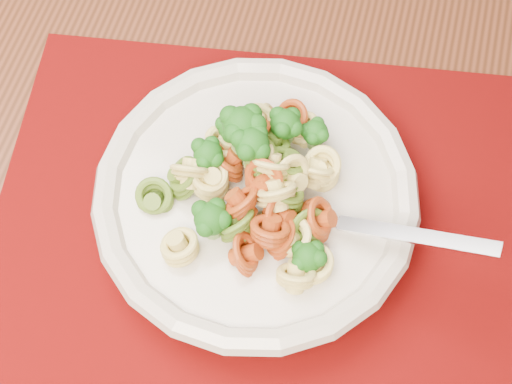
% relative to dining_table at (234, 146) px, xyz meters
% --- Properties ---
extents(dining_table, '(1.60, 1.22, 0.71)m').
position_rel_dining_table_xyz_m(dining_table, '(0.00, 0.00, 0.00)').
color(dining_table, '#592B19').
rests_on(dining_table, ground).
extents(placemat, '(0.52, 0.46, 0.00)m').
position_rel_dining_table_xyz_m(placemat, '(0.08, -0.10, 0.09)').
color(placemat, '#570304').
rests_on(placemat, dining_table).
extents(pasta_bowl, '(0.24, 0.24, 0.05)m').
position_rel_dining_table_xyz_m(pasta_bowl, '(0.07, -0.09, 0.12)').
color(pasta_bowl, beige).
rests_on(pasta_bowl, placemat).
extents(pasta_broccoli_heap, '(0.21, 0.21, 0.06)m').
position_rel_dining_table_xyz_m(pasta_broccoli_heap, '(0.07, -0.09, 0.14)').
color(pasta_broccoli_heap, '#CEBB66').
rests_on(pasta_broccoli_heap, pasta_bowl).
extents(fork, '(0.18, 0.05, 0.08)m').
position_rel_dining_table_xyz_m(fork, '(0.12, -0.09, 0.14)').
color(fork, silver).
rests_on(fork, pasta_bowl).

